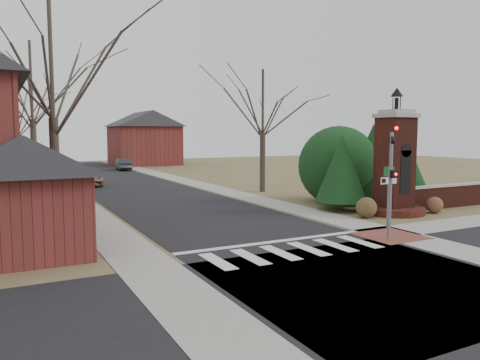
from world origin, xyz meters
TOP-DOWN VIEW (x-y plane):
  - ground at (0.00, 0.00)m, footprint 120.00×120.00m
  - main_street at (0.00, 22.00)m, footprint 8.00×70.00m
  - cross_street at (0.00, -3.00)m, footprint 120.00×8.00m
  - crosswalk_zone at (0.00, 0.80)m, footprint 8.00×2.20m
  - stop_bar at (0.00, 2.30)m, footprint 8.00×0.35m
  - sidewalk_right_main at (5.20, 22.00)m, footprint 2.00×60.00m
  - sidewalk_left at (-5.20, 22.00)m, footprint 2.00×60.00m
  - curb_apron at (4.80, 1.00)m, footprint 2.40×2.40m
  - traffic_signal_pole at (4.30, 0.57)m, footprint 0.28×0.41m
  - sign_post at (5.59, 1.99)m, footprint 0.90×0.07m
  - brick_gate_monument at (9.00, 4.99)m, footprint 3.20×3.20m
  - brick_garden_wall at (13.50, 5.00)m, footprint 7.50×0.50m
  - garage_left at (-8.52, 4.49)m, footprint 4.80×4.80m
  - house_distant_right at (7.99, 47.99)m, footprint 8.80×8.80m
  - evergreen_near at (7.20, 7.00)m, footprint 2.80×2.80m
  - evergreen_mid at (10.50, 8.20)m, footprint 3.40×3.40m
  - evergreen_far at (12.50, 7.20)m, footprint 2.40×2.40m
  - evergreen_mass at (9.00, 9.50)m, footprint 4.80×4.80m
  - bare_tree_0 at (-7.00, 9.00)m, footprint 8.05×8.05m
  - bare_tree_1 at (-7.00, 22.00)m, footprint 8.40×8.40m
  - bare_tree_2 at (-7.50, 35.00)m, footprint 7.35×7.35m
  - bare_tree_3 at (7.50, 16.00)m, footprint 7.00×7.00m
  - pickup_truck at (-3.40, 25.93)m, footprint 2.91×5.48m
  - distant_car at (3.29, 40.00)m, footprint 1.76×4.12m
  - dry_shrub_left at (6.80, 4.60)m, footprint 1.03×1.03m
  - dry_shrub_right at (10.94, 4.02)m, footprint 0.86×0.86m

SIDE VIEW (x-z plane):
  - ground at x=0.00m, z-range 0.00..0.00m
  - main_street at x=0.00m, z-range 0.00..0.01m
  - cross_street at x=0.00m, z-range 0.00..0.01m
  - crosswalk_zone at x=0.00m, z-range 0.00..0.02m
  - stop_bar at x=0.00m, z-range 0.00..0.02m
  - sidewalk_right_main at x=5.20m, z-range 0.00..0.02m
  - sidewalk_left at x=-5.20m, z-range 0.00..0.02m
  - curb_apron at x=4.80m, z-range 0.00..0.02m
  - dry_shrub_right at x=10.94m, z-range 0.00..0.86m
  - dry_shrub_left at x=6.80m, z-range 0.00..1.03m
  - distant_car at x=3.29m, z-range 0.00..1.32m
  - brick_garden_wall at x=13.50m, z-range 0.01..1.31m
  - pickup_truck at x=-3.40m, z-range 0.00..1.47m
  - evergreen_far at x=12.50m, z-range 0.25..3.55m
  - sign_post at x=5.59m, z-range 0.57..3.32m
  - brick_gate_monument at x=9.00m, z-range -1.07..5.40m
  - garage_left at x=-8.52m, z-range 0.09..4.38m
  - evergreen_near at x=7.20m, z-range 0.25..4.35m
  - evergreen_mass at x=9.00m, z-range 0.00..4.80m
  - traffic_signal_pole at x=4.30m, z-range 0.34..4.84m
  - evergreen_mid at x=10.50m, z-range 0.25..4.95m
  - house_distant_right at x=7.99m, z-range 0.00..7.30m
  - bare_tree_3 at x=7.50m, z-range 1.84..11.54m
  - bare_tree_2 at x=-7.50m, z-range 1.93..12.12m
  - bare_tree_0 at x=-7.00m, z-range 2.12..13.27m
  - bare_tree_1 at x=-7.00m, z-range 2.21..13.85m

